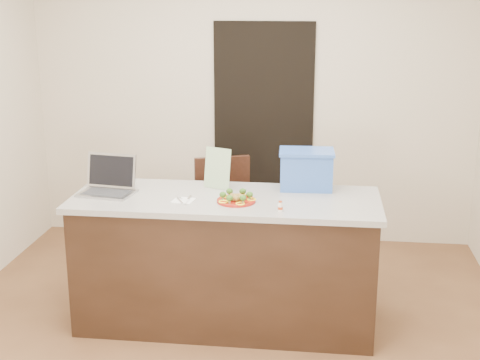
# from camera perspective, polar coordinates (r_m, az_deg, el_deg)

# --- Properties ---
(ground) EXTENTS (4.00, 4.00, 0.00)m
(ground) POSITION_cam_1_polar(r_m,az_deg,el_deg) (4.60, -1.64, -13.41)
(ground) COLOR brown
(ground) RESTS_ON ground
(room_shell) EXTENTS (4.00, 4.00, 4.00)m
(room_shell) POSITION_cam_1_polar(r_m,az_deg,el_deg) (4.07, -1.82, 6.94)
(room_shell) COLOR white
(room_shell) RESTS_ON ground
(doorway) EXTENTS (0.90, 0.02, 2.00)m
(doorway) POSITION_cam_1_polar(r_m,az_deg,el_deg) (6.10, 2.01, 3.99)
(doorway) COLOR black
(doorway) RESTS_ON ground
(island) EXTENTS (2.06, 0.76, 0.92)m
(island) POSITION_cam_1_polar(r_m,az_deg,el_deg) (4.62, -1.22, -6.90)
(island) COLOR black
(island) RESTS_ON ground
(plate) EXTENTS (0.26, 0.26, 0.02)m
(plate) POSITION_cam_1_polar(r_m,az_deg,el_deg) (4.36, -0.33, -1.75)
(plate) COLOR maroon
(plate) RESTS_ON island
(meatballs) EXTENTS (0.10, 0.10, 0.04)m
(meatballs) POSITION_cam_1_polar(r_m,az_deg,el_deg) (4.35, -0.30, -1.46)
(meatballs) COLOR olive
(meatballs) RESTS_ON plate
(broccoli) EXTENTS (0.22, 0.21, 0.04)m
(broccoli) POSITION_cam_1_polar(r_m,az_deg,el_deg) (4.35, -0.33, -1.25)
(broccoli) COLOR #224612
(broccoli) RESTS_ON plate
(pepper_rings) EXTENTS (0.24, 0.25, 0.01)m
(pepper_rings) POSITION_cam_1_polar(r_m,az_deg,el_deg) (4.36, -0.33, -1.64)
(pepper_rings) COLOR yellow
(pepper_rings) RESTS_ON plate
(napkin) EXTENTS (0.15, 0.15, 0.01)m
(napkin) POSITION_cam_1_polar(r_m,az_deg,el_deg) (4.40, -4.86, -1.75)
(napkin) COLOR silver
(napkin) RESTS_ON island
(fork) EXTENTS (0.07, 0.15, 0.00)m
(fork) POSITION_cam_1_polar(r_m,az_deg,el_deg) (4.41, -5.09, -1.64)
(fork) COLOR silver
(fork) RESTS_ON napkin
(knife) EXTENTS (0.02, 0.18, 0.01)m
(knife) POSITION_cam_1_polar(r_m,az_deg,el_deg) (4.38, -4.52, -1.75)
(knife) COLOR silver
(knife) RESTS_ON napkin
(yogurt_bottle) EXTENTS (0.03, 0.03, 0.07)m
(yogurt_bottle) POSITION_cam_1_polar(r_m,az_deg,el_deg) (4.18, 3.46, -2.31)
(yogurt_bottle) COLOR silver
(yogurt_bottle) RESTS_ON island
(laptop) EXTENTS (0.39, 0.33, 0.25)m
(laptop) POSITION_cam_1_polar(r_m,az_deg,el_deg) (4.65, -11.12, -0.19)
(laptop) COLOR #A2A2A7
(laptop) RESTS_ON island
(leaflet) EXTENTS (0.20, 0.12, 0.28)m
(leaflet) POSITION_cam_1_polar(r_m,az_deg,el_deg) (4.63, -1.94, 1.00)
(leaflet) COLOR silver
(leaflet) RESTS_ON island
(blue_box) EXTENTS (0.39, 0.29, 0.27)m
(blue_box) POSITION_cam_1_polar(r_m,az_deg,el_deg) (4.66, 5.68, 0.93)
(blue_box) COLOR #3059AF
(blue_box) RESTS_ON island
(chair) EXTENTS (0.56, 0.58, 0.99)m
(chair) POSITION_cam_1_polar(r_m,az_deg,el_deg) (5.26, -1.68, -2.84)
(chair) COLOR #34190F
(chair) RESTS_ON ground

